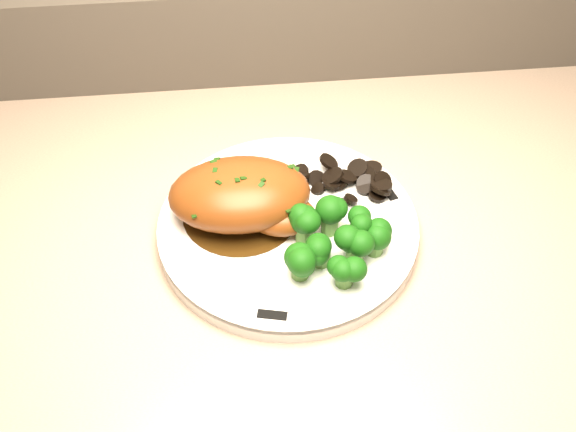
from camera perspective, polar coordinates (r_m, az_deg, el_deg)
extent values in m
cylinder|color=white|center=(0.70, 0.00, -1.03)|extent=(0.32, 0.32, 0.02)
cube|color=black|center=(0.73, 7.93, 1.92)|extent=(0.02, 0.03, 0.00)
cube|color=black|center=(0.74, -6.72, 3.21)|extent=(0.02, 0.03, 0.00)
cube|color=black|center=(0.62, -1.26, -7.84)|extent=(0.03, 0.01, 0.00)
cylinder|color=#362009|center=(0.70, -3.74, 0.23)|extent=(0.11, 0.11, 0.00)
ellipsoid|color=brown|center=(0.68, -3.85, 1.75)|extent=(0.14, 0.09, 0.05)
ellipsoid|color=brown|center=(0.68, -0.41, 0.01)|extent=(0.06, 0.05, 0.03)
cube|color=#17360B|center=(0.67, -7.40, 3.05)|extent=(0.01, 0.00, 0.00)
cube|color=#17360B|center=(0.67, -6.05, 3.36)|extent=(0.01, 0.00, 0.00)
cube|color=#17360B|center=(0.67, -4.67, 3.54)|extent=(0.01, 0.00, 0.00)
cube|color=#17360B|center=(0.67, -3.28, 3.63)|extent=(0.01, 0.00, 0.00)
cube|color=#17360B|center=(0.67, -1.89, 3.62)|extent=(0.01, 0.00, 0.00)
cube|color=#17360B|center=(0.67, -0.50, 3.49)|extent=(0.01, 0.00, 0.00)
cylinder|color=black|center=(0.74, 6.70, 2.75)|extent=(0.02, 0.01, 0.01)
cylinder|color=black|center=(0.74, 6.54, 3.22)|extent=(0.02, 0.02, 0.01)
cylinder|color=black|center=(0.74, 6.21, 3.65)|extent=(0.02, 0.02, 0.01)
cylinder|color=black|center=(0.74, 5.68, 3.52)|extent=(0.02, 0.02, 0.01)
cylinder|color=black|center=(0.74, 5.09, 3.82)|extent=(0.02, 0.02, 0.01)
cylinder|color=black|center=(0.74, 4.44, 4.03)|extent=(0.02, 0.02, 0.01)
cylinder|color=black|center=(0.74, 3.75, 3.66)|extent=(0.02, 0.02, 0.01)
cylinder|color=black|center=(0.74, 3.13, 3.69)|extent=(0.02, 0.02, 0.00)
cylinder|color=black|center=(0.73, 2.61, 3.65)|extent=(0.02, 0.02, 0.01)
cylinder|color=black|center=(0.74, 2.19, 3.06)|extent=(0.02, 0.02, 0.01)
cylinder|color=black|center=(0.73, 1.97, 2.91)|extent=(0.02, 0.02, 0.01)
cylinder|color=black|center=(0.72, 1.93, 2.76)|extent=(0.02, 0.02, 0.01)
cylinder|color=black|center=(0.72, 2.07, 2.11)|extent=(0.02, 0.02, 0.01)
cylinder|color=black|center=(0.72, 2.42, 2.00)|extent=(0.03, 0.03, 0.01)
cylinder|color=black|center=(0.71, 2.94, 1.95)|extent=(0.03, 0.03, 0.02)
cylinder|color=black|center=(0.72, 3.54, 1.48)|extent=(0.03, 0.03, 0.02)
cylinder|color=black|center=(0.71, 4.24, 1.60)|extent=(0.02, 0.02, 0.01)
cylinder|color=black|center=(0.71, 4.95, 1.82)|extent=(0.02, 0.02, 0.01)
cylinder|color=black|center=(0.72, 5.56, 1.63)|extent=(0.03, 0.03, 0.01)
cylinder|color=black|center=(0.72, 6.11, 2.01)|extent=(0.03, 0.03, 0.01)
cylinder|color=black|center=(0.72, 6.52, 2.45)|extent=(0.03, 0.03, 0.02)
cylinder|color=black|center=(0.73, 6.68, 2.43)|extent=(0.03, 0.03, 0.01)
cylinder|color=#568739|center=(0.67, 1.27, -1.32)|extent=(0.02, 0.02, 0.02)
sphere|color=#0A3608|center=(0.66, 1.29, -0.48)|extent=(0.02, 0.02, 0.02)
cylinder|color=#568739|center=(0.68, 3.30, -0.64)|extent=(0.02, 0.02, 0.02)
sphere|color=#0A3608|center=(0.67, 3.35, 0.21)|extent=(0.02, 0.02, 0.02)
cylinder|color=#568739|center=(0.67, 5.57, -1.26)|extent=(0.02, 0.02, 0.02)
sphere|color=#0A3608|center=(0.66, 5.66, -0.42)|extent=(0.02, 0.02, 0.02)
cylinder|color=#568739|center=(0.65, 2.67, -3.15)|extent=(0.02, 0.02, 0.02)
sphere|color=#0A3608|center=(0.64, 2.71, -2.31)|extent=(0.02, 0.02, 0.02)
cylinder|color=#568739|center=(0.65, 5.27, -3.22)|extent=(0.02, 0.02, 0.02)
sphere|color=#0A3608|center=(0.64, 5.36, -2.39)|extent=(0.02, 0.02, 0.02)
cylinder|color=#568739|center=(0.66, 6.88, -2.24)|extent=(0.02, 0.02, 0.02)
sphere|color=#0A3608|center=(0.65, 6.99, -1.41)|extent=(0.02, 0.02, 0.02)
cylinder|color=#568739|center=(0.64, 0.96, -4.15)|extent=(0.02, 0.02, 0.02)
sphere|color=#0A3608|center=(0.63, 0.98, -3.32)|extent=(0.02, 0.02, 0.02)
cylinder|color=#568739|center=(0.64, 4.47, -4.75)|extent=(0.02, 0.02, 0.02)
sphere|color=#0A3608|center=(0.63, 4.54, -3.92)|extent=(0.02, 0.02, 0.02)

